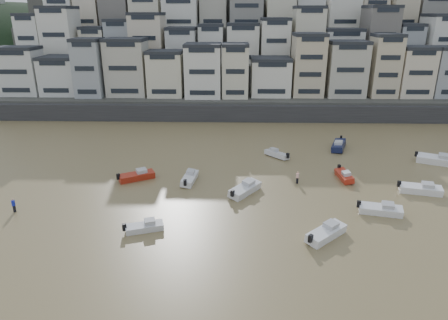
{
  "coord_description": "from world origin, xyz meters",
  "views": [
    {
      "loc": [
        3.34,
        -18.45,
        22.14
      ],
      "look_at": [
        2.04,
        30.0,
        4.0
      ],
      "focal_mm": 32.0,
      "sensor_mm": 36.0,
      "label": 1
    }
  ],
  "objects_px": {
    "boat_e": "(344,175)",
    "boat_i": "(339,144)",
    "boat_a": "(326,231)",
    "person_blue": "(14,205)",
    "boat_g": "(437,159)",
    "boat_h": "(277,153)",
    "boat_b": "(381,208)",
    "boat_j": "(144,226)",
    "boat_c": "(245,188)",
    "person_pink": "(297,177)",
    "boat_k": "(137,175)",
    "boat_f": "(190,177)",
    "boat_d": "(421,188)"
  },
  "relations": [
    {
      "from": "boat_b",
      "to": "boat_e",
      "type": "relative_size",
      "value": 1.1
    },
    {
      "from": "boat_g",
      "to": "boat_j",
      "type": "xyz_separation_m",
      "value": [
        -40.8,
        -21.08,
        -0.27
      ]
    },
    {
      "from": "boat_c",
      "to": "boat_j",
      "type": "height_order",
      "value": "boat_c"
    },
    {
      "from": "boat_a",
      "to": "boat_j",
      "type": "xyz_separation_m",
      "value": [
        -19.15,
        0.89,
        -0.17
      ]
    },
    {
      "from": "boat_a",
      "to": "boat_f",
      "type": "distance_m",
      "value": 21.15
    },
    {
      "from": "boat_b",
      "to": "boat_c",
      "type": "xyz_separation_m",
      "value": [
        -15.61,
        5.14,
        0.08
      ]
    },
    {
      "from": "boat_a",
      "to": "boat_h",
      "type": "distance_m",
      "value": 24.61
    },
    {
      "from": "boat_b",
      "to": "person_blue",
      "type": "height_order",
      "value": "person_blue"
    },
    {
      "from": "boat_h",
      "to": "boat_i",
      "type": "distance_m",
      "value": 11.82
    },
    {
      "from": "boat_h",
      "to": "person_pink",
      "type": "bearing_deg",
      "value": 146.12
    },
    {
      "from": "boat_i",
      "to": "boat_g",
      "type": "bearing_deg",
      "value": 83.25
    },
    {
      "from": "boat_i",
      "to": "boat_c",
      "type": "bearing_deg",
      "value": -21.51
    },
    {
      "from": "boat_j",
      "to": "boat_k",
      "type": "bearing_deg",
      "value": 88.23
    },
    {
      "from": "person_blue",
      "to": "boat_i",
      "type": "bearing_deg",
      "value": 28.92
    },
    {
      "from": "boat_c",
      "to": "boat_i",
      "type": "xyz_separation_m",
      "value": [
        16.43,
        18.3,
        0.05
      ]
    },
    {
      "from": "boat_a",
      "to": "person_blue",
      "type": "distance_m",
      "value": 35.65
    },
    {
      "from": "boat_h",
      "to": "boat_i",
      "type": "bearing_deg",
      "value": -111.63
    },
    {
      "from": "boat_f",
      "to": "boat_d",
      "type": "bearing_deg",
      "value": -88.25
    },
    {
      "from": "boat_a",
      "to": "boat_b",
      "type": "relative_size",
      "value": 1.08
    },
    {
      "from": "boat_g",
      "to": "boat_k",
      "type": "distance_m",
      "value": 45.44
    },
    {
      "from": "boat_j",
      "to": "boat_k",
      "type": "height_order",
      "value": "boat_k"
    },
    {
      "from": "boat_i",
      "to": "person_pink",
      "type": "xyz_separation_m",
      "value": [
        -9.21,
        -14.86,
        0.03
      ]
    },
    {
      "from": "boat_e",
      "to": "person_pink",
      "type": "bearing_deg",
      "value": -81.9
    },
    {
      "from": "boat_e",
      "to": "boat_g",
      "type": "relative_size",
      "value": 0.75
    },
    {
      "from": "boat_a",
      "to": "boat_h",
      "type": "height_order",
      "value": "boat_a"
    },
    {
      "from": "person_blue",
      "to": "person_pink",
      "type": "distance_m",
      "value": 35.59
    },
    {
      "from": "boat_g",
      "to": "boat_h",
      "type": "height_order",
      "value": "boat_g"
    },
    {
      "from": "boat_h",
      "to": "boat_k",
      "type": "height_order",
      "value": "boat_k"
    },
    {
      "from": "boat_a",
      "to": "boat_d",
      "type": "relative_size",
      "value": 1.01
    },
    {
      "from": "boat_d",
      "to": "boat_k",
      "type": "bearing_deg",
      "value": -172.03
    },
    {
      "from": "boat_a",
      "to": "person_blue",
      "type": "relative_size",
      "value": 3.25
    },
    {
      "from": "boat_e",
      "to": "boat_c",
      "type": "bearing_deg",
      "value": -75.52
    },
    {
      "from": "boat_e",
      "to": "boat_k",
      "type": "bearing_deg",
      "value": -93.56
    },
    {
      "from": "boat_e",
      "to": "person_blue",
      "type": "distance_m",
      "value": 42.56
    },
    {
      "from": "boat_i",
      "to": "boat_j",
      "type": "distance_m",
      "value": 39.15
    },
    {
      "from": "boat_g",
      "to": "person_pink",
      "type": "height_order",
      "value": "person_pink"
    },
    {
      "from": "boat_a",
      "to": "boat_g",
      "type": "height_order",
      "value": "boat_g"
    },
    {
      "from": "boat_a",
      "to": "boat_i",
      "type": "height_order",
      "value": "boat_i"
    },
    {
      "from": "boat_e",
      "to": "boat_g",
      "type": "bearing_deg",
      "value": 106.46
    },
    {
      "from": "boat_b",
      "to": "boat_j",
      "type": "bearing_deg",
      "value": -157.7
    },
    {
      "from": "boat_b",
      "to": "boat_f",
      "type": "height_order",
      "value": "boat_b"
    },
    {
      "from": "boat_j",
      "to": "boat_g",
      "type": "bearing_deg",
      "value": 9.19
    },
    {
      "from": "boat_j",
      "to": "person_pink",
      "type": "height_order",
      "value": "person_pink"
    },
    {
      "from": "boat_h",
      "to": "boat_j",
      "type": "height_order",
      "value": "boat_h"
    },
    {
      "from": "boat_j",
      "to": "person_blue",
      "type": "distance_m",
      "value": 16.64
    },
    {
      "from": "boat_c",
      "to": "person_pink",
      "type": "relative_size",
      "value": 3.34
    },
    {
      "from": "boat_d",
      "to": "boat_f",
      "type": "distance_m",
      "value": 30.39
    },
    {
      "from": "boat_e",
      "to": "boat_h",
      "type": "bearing_deg",
      "value": -141.39
    },
    {
      "from": "boat_b",
      "to": "boat_e",
      "type": "distance_m",
      "value": 10.33
    },
    {
      "from": "boat_e",
      "to": "boat_i",
      "type": "xyz_separation_m",
      "value": [
        2.43,
        13.23,
        0.2
      ]
    }
  ]
}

